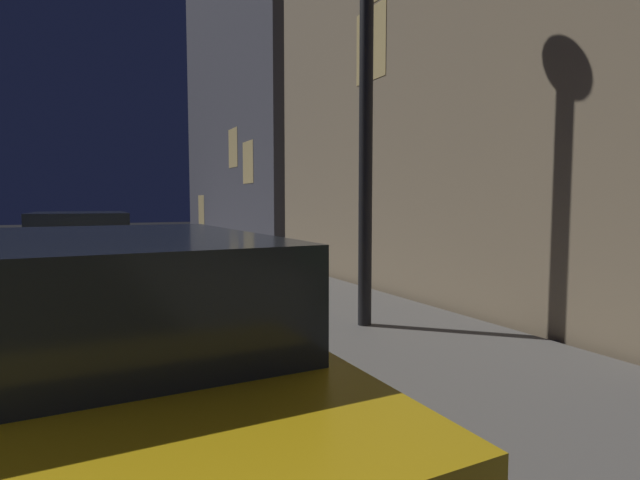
# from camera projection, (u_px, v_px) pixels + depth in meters

# --- Properties ---
(car_yellow_cab) EXTENTS (2.12, 4.50, 1.43)m
(car_yellow_cab) POSITION_uv_depth(u_px,v_px,m) (105.00, 352.00, 2.96)
(car_yellow_cab) COLOR gold
(car_yellow_cab) RESTS_ON ground
(car_white) EXTENTS (2.13, 4.38, 1.43)m
(car_white) POSITION_uv_depth(u_px,v_px,m) (81.00, 252.00, 8.91)
(car_white) COLOR silver
(car_white) RESTS_ON ground
(street_lamp) EXTENTS (0.44, 0.44, 5.14)m
(street_lamp) POSITION_uv_depth(u_px,v_px,m) (367.00, 30.00, 5.66)
(street_lamp) COLOR black
(street_lamp) RESTS_ON sidewalk
(building_far) EXTENTS (8.21, 9.74, 14.05)m
(building_far) POSITION_uv_depth(u_px,v_px,m) (328.00, 55.00, 18.24)
(building_far) COLOR #4C4C56
(building_far) RESTS_ON ground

